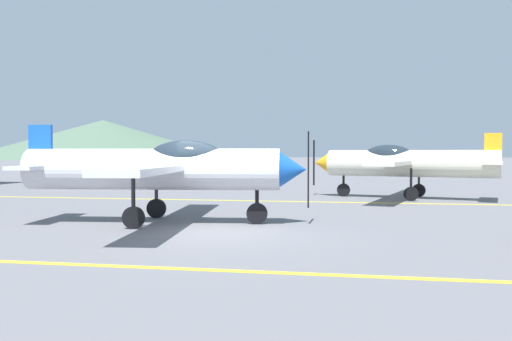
{
  "coord_description": "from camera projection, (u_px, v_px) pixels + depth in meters",
  "views": [
    {
      "loc": [
        3.29,
        -12.1,
        1.81
      ],
      "look_at": [
        -0.05,
        6.0,
        1.2
      ],
      "focal_mm": 37.49,
      "sensor_mm": 36.0,
      "label": 1
    }
  ],
  "objects": [
    {
      "name": "apron_line_near",
      "position": [
        142.0,
        267.0,
        8.43
      ],
      "size": [
        80.0,
        0.16,
        0.01
      ],
      "primitive_type": "cube",
      "color": "yellow",
      "rests_on": "ground_plane"
    },
    {
      "name": "airplane_near",
      "position": [
        164.0,
        168.0,
        13.68
      ],
      "size": [
        7.4,
        8.5,
        2.54
      ],
      "color": "silver",
      "rests_on": "ground_plane"
    },
    {
      "name": "airplane_mid",
      "position": [
        403.0,
        162.0,
        21.11
      ],
      "size": [
        7.43,
        8.44,
        2.54
      ],
      "color": "silver",
      "rests_on": "ground_plane"
    },
    {
      "name": "apron_line_far",
      "position": [
        265.0,
        201.0,
        19.96
      ],
      "size": [
        80.0,
        0.16,
        0.01
      ],
      "primitive_type": "cube",
      "color": "yellow",
      "rests_on": "ground_plane"
    },
    {
      "name": "hill_left",
      "position": [
        103.0,
        139.0,
        168.22
      ],
      "size": [
        81.65,
        81.65,
        12.09
      ],
      "primitive_type": "cone",
      "color": "#4C6651",
      "rests_on": "ground_plane"
    },
    {
      "name": "ground_plane",
      "position": [
        212.0,
        230.0,
        12.55
      ],
      "size": [
        400.0,
        400.0,
        0.0
      ],
      "primitive_type": "plane",
      "color": "slate"
    }
  ]
}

